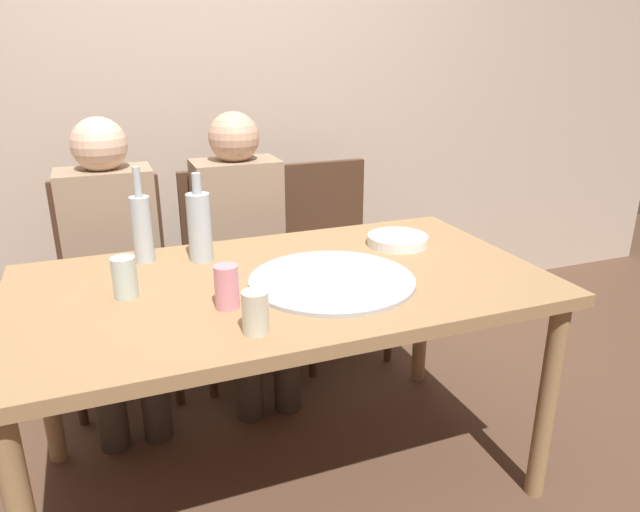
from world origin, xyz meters
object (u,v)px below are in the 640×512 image
at_px(tumbler_far, 255,312).
at_px(guest_in_sweater, 114,257).
at_px(beer_bottle, 200,226).
at_px(plate_stack, 398,240).
at_px(dining_table, 283,302).
at_px(chair_middle, 237,259).
at_px(chair_left, 116,274).
at_px(pizza_tray, 332,280).
at_px(wine_bottle, 142,227).
at_px(tumbler_near, 125,277).
at_px(soda_can, 227,287).
at_px(guest_in_beanie, 244,242).
at_px(chair_right, 330,247).

relative_size(tumbler_far, guest_in_sweater, 0.09).
distance_m(beer_bottle, plate_stack, 0.70).
relative_size(dining_table, chair_middle, 1.80).
bearing_deg(chair_left, pizza_tray, 123.43).
xyz_separation_m(pizza_tray, wine_bottle, (-0.51, 0.40, 0.11)).
bearing_deg(pizza_tray, dining_table, 150.99).
relative_size(tumbler_near, chair_left, 0.13).
relative_size(dining_table, chair_left, 1.80).
bearing_deg(chair_middle, guest_in_sweater, 16.19).
distance_m(tumbler_far, chair_middle, 1.21).
relative_size(tumbler_far, plate_stack, 0.50).
relative_size(tumbler_near, soda_can, 0.97).
bearing_deg(chair_middle, soda_can, 75.54).
bearing_deg(dining_table, pizza_tray, -29.01).
bearing_deg(guest_in_sweater, beer_bottle, 122.43).
relative_size(guest_in_sweater, guest_in_beanie, 1.00).
height_order(plate_stack, guest_in_sweater, guest_in_sweater).
height_order(plate_stack, chair_middle, chair_middle).
bearing_deg(soda_can, wine_bottle, 110.60).
relative_size(dining_table, pizza_tray, 3.18).
relative_size(wine_bottle, soda_can, 2.60).
xyz_separation_m(dining_table, plate_stack, (0.49, 0.17, 0.09)).
height_order(tumbler_far, chair_left, chair_left).
bearing_deg(tumbler_near, guest_in_sweater, 91.29).
relative_size(soda_can, guest_in_sweater, 0.10).
bearing_deg(beer_bottle, soda_can, -90.56).
xyz_separation_m(tumbler_near, guest_in_sweater, (-0.01, 0.65, -0.16)).
height_order(wine_bottle, chair_middle, wine_bottle).
relative_size(pizza_tray, guest_in_sweater, 0.43).
bearing_deg(tumbler_far, guest_in_beanie, 77.62).
bearing_deg(guest_in_beanie, chair_left, -16.19).
bearing_deg(pizza_tray, chair_middle, 95.23).
bearing_deg(plate_stack, wine_bottle, 169.82).
distance_m(dining_table, soda_can, 0.28).
bearing_deg(chair_left, soda_can, 105.27).
xyz_separation_m(beer_bottle, guest_in_sweater, (-0.27, 0.43, -0.22)).
xyz_separation_m(dining_table, chair_middle, (0.05, 0.84, -0.15)).
bearing_deg(pizza_tray, guest_in_beanie, 96.26).
distance_m(chair_right, guest_in_sweater, 1.00).
bearing_deg(chair_right, wine_bottle, 30.58).
height_order(pizza_tray, wine_bottle, wine_bottle).
height_order(chair_left, guest_in_beanie, guest_in_beanie).
xyz_separation_m(dining_table, pizza_tray, (0.13, -0.07, 0.08)).
bearing_deg(plate_stack, chair_middle, 123.10).
height_order(beer_bottle, chair_left, beer_bottle).
relative_size(chair_left, guest_in_beanie, 0.77).
relative_size(tumbler_near, plate_stack, 0.54).
bearing_deg(plate_stack, tumbler_near, -172.34).
relative_size(tumbler_far, chair_right, 0.12).
bearing_deg(soda_can, dining_table, 34.28).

